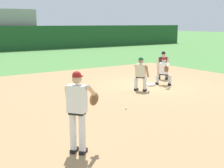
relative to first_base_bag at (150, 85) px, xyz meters
The scene contains 10 objects.
ground_plane 0.04m from the first_base_bag, ahead, with size 160.00×160.00×0.00m, color #518942.
infield_dirt_patch 4.04m from the first_base_bag, 142.28° to the right, with size 18.00×18.00×0.01m, color tan.
first_base_bag is the anchor object (origin of this frame).
baseball 4.25m from the first_base_bag, 141.90° to the right, with size 0.07×0.07×0.07m, color white.
pitcher 8.11m from the first_base_bag, 142.17° to the right, with size 0.85×0.57×1.86m.
first_baseman 0.96m from the first_base_bag, 18.04° to the right, with size 0.80×1.05×1.34m.
baserunner 1.44m from the first_base_bag, 150.73° to the right, with size 0.62×0.68×1.46m.
umpire 2.05m from the first_base_bag, 29.23° to the left, with size 0.65×0.68×1.46m.
outfield_wall 22.04m from the first_base_bag, 90.00° to the left, with size 48.00×0.50×2.60m.
stadium_seating_block 24.57m from the first_base_bag, 90.00° to the left, with size 6.45×3.35×4.35m.
Camera 1 is at (-9.43, -10.80, 2.86)m, focal length 50.00 mm.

